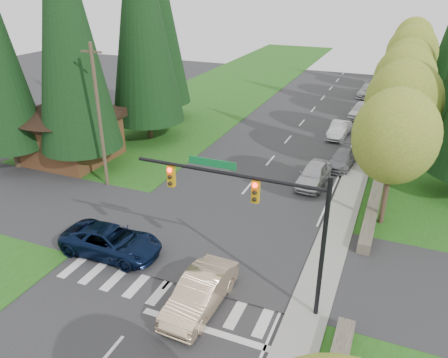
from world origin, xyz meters
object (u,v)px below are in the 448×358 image
Objects in this scene: parked_car_b at (342,159)px; parked_car_d at (362,110)px; sedan_champagne at (200,293)px; suv_navy at (111,241)px; parked_car_c at (339,130)px; parked_car_e at (368,91)px; parked_car_a at (314,174)px.

parked_car_d reaches higher than parked_car_b.
parked_car_b is (3.36, 19.00, -0.18)m from sedan_champagne.
suv_navy is 19.54m from parked_car_b.
suv_navy is 32.64m from parked_car_d.
parked_car_c is at bearing 87.77° from sedan_champagne.
parked_car_c reaches higher than parked_car_b.
suv_navy is 1.28× the size of parked_car_c.
sedan_champagne is 33.40m from parked_car_d.
parked_car_d reaches higher than parked_car_e.
parked_car_d is at bearing -84.88° from parked_car_e.
sedan_champagne is 42.96m from parked_car_e.
parked_car_a reaches higher than parked_car_b.
parked_car_a is (8.23, 12.90, 0.01)m from suv_navy.
suv_navy is at bearing 164.39° from sedan_champagne.
parked_car_a is (1.96, 14.90, -0.03)m from sedan_champagne.
sedan_champagne is 0.89× the size of suv_navy.
parked_car_a reaches higher than suv_navy.
sedan_champagne is 26.07m from parked_car_c.
parked_car_d is (3.12, 33.26, 0.01)m from sedan_champagne.
parked_car_d reaches higher than parked_car_a.
parked_car_a is at bearing -86.48° from parked_car_c.
parked_car_b is at bearing -30.67° from suv_navy.
sedan_champagne is 1.07× the size of parked_car_a.
sedan_champagne is 1.14× the size of parked_car_c.
parked_car_a is 1.07× the size of parked_car_c.
parked_car_a is 11.10m from parked_car_c.
parked_car_e is (9.01, 40.87, -0.05)m from suv_navy.
parked_car_c is at bearing 107.31° from parked_car_b.
suv_navy is at bearing -98.89° from parked_car_d.
parked_car_d is at bearing -17.86° from suv_navy.
parked_car_b is at bearing -75.17° from parked_car_c.
sedan_champagne reaches higher than parked_car_c.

